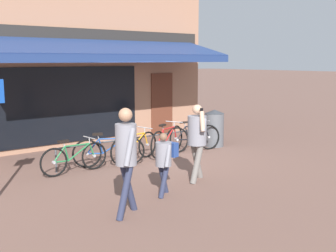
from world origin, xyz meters
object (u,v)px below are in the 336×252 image
at_px(pedestrian_second_adult, 126,150).
at_px(bicycle_black, 193,138).
at_px(bicycle_red, 167,141).
at_px(bicycle_orange, 134,146).
at_px(pedestrian_child, 165,157).
at_px(bicycle_blue, 109,151).
at_px(pedestrian_adult, 197,135).
at_px(litter_bin, 214,128).
at_px(bicycle_green, 74,158).

bearing_deg(pedestrian_second_adult, bicycle_black, -152.58).
bearing_deg(bicycle_red, bicycle_orange, 156.97).
xyz_separation_m(bicycle_red, bicycle_black, (0.90, -0.04, -0.01)).
height_order(bicycle_orange, pedestrian_child, pedestrian_child).
bearing_deg(pedestrian_child, bicycle_blue, -105.88).
height_order(bicycle_black, pedestrian_adult, pedestrian_adult).
relative_size(bicycle_blue, pedestrian_child, 1.34).
bearing_deg(pedestrian_adult, pedestrian_second_adult, 15.03).
bearing_deg(bicycle_orange, bicycle_red, -12.87).
bearing_deg(pedestrian_adult, litter_bin, -144.19).
height_order(bicycle_green, pedestrian_child, pedestrian_child).
relative_size(pedestrian_adult, pedestrian_child, 1.35).
relative_size(bicycle_green, pedestrian_child, 1.37).
relative_size(bicycle_green, litter_bin, 1.52).
distance_m(bicycle_green, litter_bin, 4.62).
height_order(bicycle_orange, pedestrian_second_adult, pedestrian_second_adult).
bearing_deg(bicycle_blue, bicycle_black, 25.58).
bearing_deg(bicycle_blue, pedestrian_second_adult, -91.44).
distance_m(bicycle_red, litter_bin, 1.83).
height_order(bicycle_black, pedestrian_child, pedestrian_child).
distance_m(pedestrian_second_adult, litter_bin, 6.01).
distance_m(bicycle_red, pedestrian_second_adult, 4.55).
bearing_deg(bicycle_blue, pedestrian_adult, -44.46).
bearing_deg(pedestrian_second_adult, bicycle_orange, -134.37).
xyz_separation_m(bicycle_orange, pedestrian_second_adult, (-2.23, -3.05, 0.73)).
xyz_separation_m(bicycle_orange, pedestrian_child, (-1.09, -2.62, 0.37)).
distance_m(bicycle_blue, litter_bin, 3.71).
xyz_separation_m(bicycle_red, litter_bin, (1.82, 0.05, 0.16)).
bearing_deg(litter_bin, bicycle_red, -178.56).
relative_size(bicycle_blue, bicycle_black, 0.95).
height_order(bicycle_orange, bicycle_red, bicycle_red).
bearing_deg(bicycle_red, bicycle_green, 159.20).
relative_size(bicycle_green, bicycle_orange, 1.00).
xyz_separation_m(bicycle_black, pedestrian_second_adult, (-4.20, -3.01, 0.72)).
relative_size(bicycle_blue, litter_bin, 1.48).
xyz_separation_m(bicycle_green, litter_bin, (4.61, 0.16, 0.20)).
height_order(pedestrian_adult, pedestrian_child, pedestrian_adult).
relative_size(bicycle_blue, pedestrian_adult, 0.99).
distance_m(bicycle_orange, pedestrian_child, 2.86).
distance_m(bicycle_blue, pedestrian_second_adult, 3.35).
bearing_deg(pedestrian_child, pedestrian_second_adult, 11.26).
relative_size(bicycle_orange, pedestrian_second_adult, 0.92).
relative_size(bicycle_red, pedestrian_child, 1.36).
height_order(bicycle_blue, pedestrian_adult, pedestrian_adult).
xyz_separation_m(bicycle_red, pedestrian_second_adult, (-3.30, -3.05, 0.71)).
bearing_deg(bicycle_black, bicycle_red, -169.45).
xyz_separation_m(bicycle_blue, pedestrian_second_adult, (-1.42, -2.95, 0.72)).
distance_m(bicycle_blue, bicycle_black, 2.78).
bearing_deg(bicycle_black, pedestrian_adult, -117.41).
xyz_separation_m(pedestrian_child, pedestrian_second_adult, (-1.14, -0.43, 0.36)).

